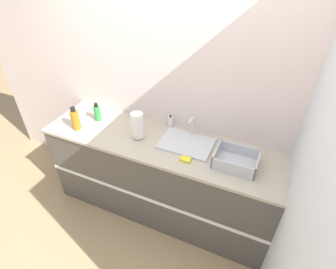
{
  "coord_description": "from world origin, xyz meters",
  "views": [
    {
      "loc": [
        0.85,
        -1.42,
        2.41
      ],
      "look_at": [
        0.1,
        0.28,
        1.06
      ],
      "focal_mm": 28.0,
      "sensor_mm": 36.0,
      "label": 1
    }
  ],
  "objects_px": {
    "dish_rack": "(236,161)",
    "soap_dispenser": "(170,122)",
    "bottle_green": "(97,113)",
    "bottle_amber": "(75,119)",
    "sink": "(187,143)",
    "paper_towel_roll": "(137,126)"
  },
  "relations": [
    {
      "from": "sink",
      "to": "dish_rack",
      "type": "xyz_separation_m",
      "value": [
        0.46,
        -0.1,
        0.02
      ]
    },
    {
      "from": "paper_towel_roll",
      "to": "soap_dispenser",
      "type": "relative_size",
      "value": 1.97
    },
    {
      "from": "sink",
      "to": "soap_dispenser",
      "type": "distance_m",
      "value": 0.32
    },
    {
      "from": "paper_towel_roll",
      "to": "soap_dispenser",
      "type": "height_order",
      "value": "paper_towel_roll"
    },
    {
      "from": "paper_towel_roll",
      "to": "bottle_green",
      "type": "relative_size",
      "value": 1.35
    },
    {
      "from": "sink",
      "to": "dish_rack",
      "type": "height_order",
      "value": "sink"
    },
    {
      "from": "dish_rack",
      "to": "soap_dispenser",
      "type": "xyz_separation_m",
      "value": [
        -0.71,
        0.29,
        0.02
      ]
    },
    {
      "from": "bottle_green",
      "to": "soap_dispenser",
      "type": "distance_m",
      "value": 0.75
    },
    {
      "from": "dish_rack",
      "to": "sink",
      "type": "bearing_deg",
      "value": 168.3
    },
    {
      "from": "paper_towel_roll",
      "to": "dish_rack",
      "type": "relative_size",
      "value": 0.75
    },
    {
      "from": "sink",
      "to": "bottle_amber",
      "type": "xyz_separation_m",
      "value": [
        -1.07,
        -0.21,
        0.09
      ]
    },
    {
      "from": "bottle_amber",
      "to": "dish_rack",
      "type": "bearing_deg",
      "value": 4.13
    },
    {
      "from": "bottle_amber",
      "to": "sink",
      "type": "bearing_deg",
      "value": 10.93
    },
    {
      "from": "paper_towel_roll",
      "to": "dish_rack",
      "type": "bearing_deg",
      "value": -0.56
    },
    {
      "from": "paper_towel_roll",
      "to": "bottle_green",
      "type": "height_order",
      "value": "paper_towel_roll"
    },
    {
      "from": "bottle_green",
      "to": "bottle_amber",
      "type": "relative_size",
      "value": 0.79
    },
    {
      "from": "dish_rack",
      "to": "soap_dispenser",
      "type": "height_order",
      "value": "soap_dispenser"
    },
    {
      "from": "dish_rack",
      "to": "bottle_amber",
      "type": "xyz_separation_m",
      "value": [
        -1.53,
        -0.11,
        0.07
      ]
    },
    {
      "from": "sink",
      "to": "soap_dispenser",
      "type": "xyz_separation_m",
      "value": [
        -0.25,
        0.19,
        0.04
      ]
    },
    {
      "from": "paper_towel_roll",
      "to": "bottle_amber",
      "type": "height_order",
      "value": "paper_towel_roll"
    },
    {
      "from": "bottle_amber",
      "to": "paper_towel_roll",
      "type": "bearing_deg",
      "value": 10.95
    },
    {
      "from": "paper_towel_roll",
      "to": "soap_dispenser",
      "type": "distance_m",
      "value": 0.36
    }
  ]
}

